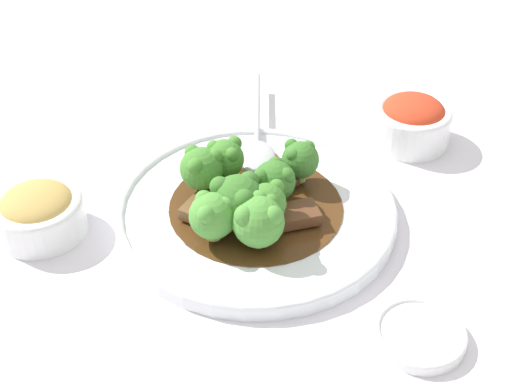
{
  "coord_description": "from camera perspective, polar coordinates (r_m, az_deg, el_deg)",
  "views": [
    {
      "loc": [
        -0.44,
        0.38,
        0.49
      ],
      "look_at": [
        0.0,
        0.0,
        0.03
      ],
      "focal_mm": 50.0,
      "sensor_mm": 36.0,
      "label": 1
    }
  ],
  "objects": [
    {
      "name": "broccoli_floret_7",
      "position": [
        0.7,
        0.8,
        -0.85
      ],
      "size": [
        0.04,
        0.04,
        0.05
      ],
      "color": "#8EB756",
      "rests_on": "main_plate"
    },
    {
      "name": "broccoli_floret_0",
      "position": [
        0.69,
        -3.5,
        -1.83
      ],
      "size": [
        0.05,
        0.05,
        0.05
      ],
      "color": "#8EB756",
      "rests_on": "main_plate"
    },
    {
      "name": "broccoli_floret_4",
      "position": [
        0.77,
        -2.37,
        2.81
      ],
      "size": [
        0.04,
        0.04,
        0.05
      ],
      "color": "#8EB756",
      "rests_on": "main_plate"
    },
    {
      "name": "broccoli_floret_6",
      "position": [
        0.75,
        -4.38,
        1.94
      ],
      "size": [
        0.05,
        0.05,
        0.06
      ],
      "color": "#7FA84C",
      "rests_on": "main_plate"
    },
    {
      "name": "beef_strip_2",
      "position": [
        0.74,
        -3.89,
        -1.06
      ],
      "size": [
        0.05,
        0.06,
        0.01
      ],
      "color": "brown",
      "rests_on": "main_plate"
    },
    {
      "name": "beef_strip_0",
      "position": [
        0.79,
        1.02,
        1.78
      ],
      "size": [
        0.08,
        0.05,
        0.01
      ],
      "color": "#56331E",
      "rests_on": "main_plate"
    },
    {
      "name": "broccoli_floret_5",
      "position": [
        0.74,
        1.48,
        0.95
      ],
      "size": [
        0.04,
        0.04,
        0.05
      ],
      "color": "#7FA84C",
      "rests_on": "main_plate"
    },
    {
      "name": "side_bowl_appetizer",
      "position": [
        0.76,
        -16.99,
        -1.53
      ],
      "size": [
        0.09,
        0.09,
        0.05
      ],
      "color": "white",
      "rests_on": "ground_plane"
    },
    {
      "name": "main_plate",
      "position": [
        0.76,
        -0.0,
        -1.43
      ],
      "size": [
        0.3,
        0.3,
        0.02
      ],
      "color": "white",
      "rests_on": "ground_plane"
    },
    {
      "name": "side_bowl_kimchi",
      "position": [
        0.88,
        12.36,
        5.58
      ],
      "size": [
        0.09,
        0.09,
        0.06
      ],
      "color": "white",
      "rests_on": "ground_plane"
    },
    {
      "name": "broccoli_floret_3",
      "position": [
        0.77,
        3.48,
        2.7
      ],
      "size": [
        0.04,
        0.04,
        0.05
      ],
      "color": "#7FA84C",
      "rests_on": "main_plate"
    },
    {
      "name": "broccoli_floret_1",
      "position": [
        0.7,
        -1.44,
        -0.63
      ],
      "size": [
        0.05,
        0.05,
        0.06
      ],
      "color": "#7FA84C",
      "rests_on": "main_plate"
    },
    {
      "name": "serving_spoon",
      "position": [
        0.82,
        0.06,
        3.56
      ],
      "size": [
        0.19,
        0.17,
        0.01
      ],
      "color": "#B7B7BC",
      "rests_on": "main_plate"
    },
    {
      "name": "beef_strip_1",
      "position": [
        0.73,
        3.16,
        -1.84
      ],
      "size": [
        0.05,
        0.06,
        0.01
      ],
      "color": "#56331E",
      "rests_on": "main_plate"
    },
    {
      "name": "broccoli_floret_2",
      "position": [
        0.68,
        0.2,
        -2.29
      ],
      "size": [
        0.05,
        0.05,
        0.05
      ],
      "color": "#8EB756",
      "rests_on": "main_plate"
    },
    {
      "name": "sauce_dish",
      "position": [
        0.66,
        13.23,
        -10.81
      ],
      "size": [
        0.08,
        0.08,
        0.01
      ],
      "color": "white",
      "rests_on": "ground_plane"
    },
    {
      "name": "ground_plane",
      "position": [
        0.76,
        -0.0,
        -2.01
      ],
      "size": [
        4.0,
        4.0,
        0.0
      ],
      "primitive_type": "plane",
      "color": "silver"
    }
  ]
}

